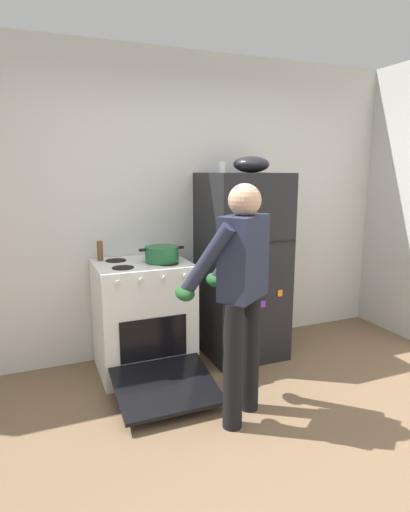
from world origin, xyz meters
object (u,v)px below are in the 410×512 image
object	(u,v)px
coffee_mug	(222,167)
person_cook	(239,284)
refrigerator	(241,266)
stove_range	(144,318)
pepper_mill	(100,251)
mixing_bowl	(251,164)
red_pot	(162,254)

from	to	relation	value
coffee_mug	person_cook	bearing A→B (deg)	-108.38
refrigerator	stove_range	size ratio (longest dim) A/B	1.35
stove_range	pepper_mill	world-z (taller)	pepper_mill
person_cook	coffee_mug	distance (m)	1.30
coffee_mug	stove_range	bearing A→B (deg)	-174.77
stove_range	coffee_mug	size ratio (longest dim) A/B	10.97
stove_range	pepper_mill	size ratio (longest dim) A/B	7.67
stove_range	mixing_bowl	distance (m)	1.61
stove_range	red_pot	bearing A→B (deg)	-11.31
refrigerator	coffee_mug	distance (m)	0.89
stove_range	person_cook	world-z (taller)	person_cook
person_cook	pepper_mill	bearing A→B (deg)	121.64
person_cook	red_pot	xyz separation A→B (m)	(-0.25, 0.90, 0.05)
red_pot	pepper_mill	bearing A→B (deg)	151.48
person_cook	coffee_mug	bearing A→B (deg)	71.62
stove_range	pepper_mill	distance (m)	0.67
stove_range	coffee_mug	xyz separation A→B (m)	(0.74, 0.07, 1.24)
person_cook	refrigerator	bearing A→B (deg)	61.81
refrigerator	pepper_mill	size ratio (longest dim) A/B	10.34
red_pot	mixing_bowl	distance (m)	1.11
red_pot	coffee_mug	bearing A→B (deg)	9.73
refrigerator	mixing_bowl	distance (m)	0.90
person_cook	coffee_mug	xyz separation A→B (m)	(0.33, 1.00, 0.75)
refrigerator	pepper_mill	xyz separation A→B (m)	(-1.22, 0.20, 0.19)
person_cook	pepper_mill	distance (m)	1.36
refrigerator	stove_range	xyz separation A→B (m)	(-0.92, -0.02, -0.37)
person_cook	stove_range	bearing A→B (deg)	113.70
red_pot	coffee_mug	size ratio (longest dim) A/B	3.35
person_cook	mixing_bowl	bearing A→B (deg)	58.20
coffee_mug	mixing_bowl	world-z (taller)	mixing_bowl
refrigerator	stove_range	bearing A→B (deg)	-178.90
stove_range	coffee_mug	world-z (taller)	coffee_mug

